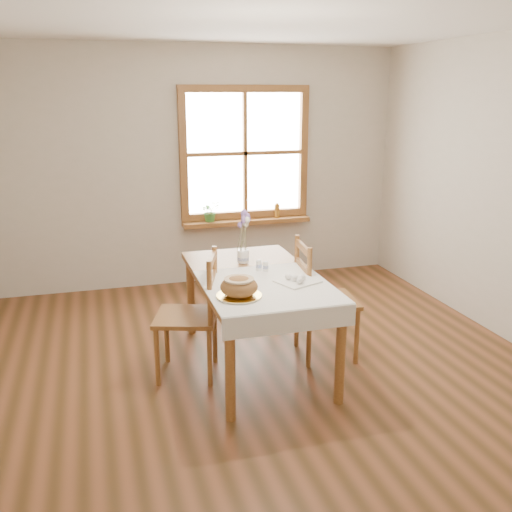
{
  "coord_description": "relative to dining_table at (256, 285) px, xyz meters",
  "views": [
    {
      "loc": [
        -1.16,
        -3.71,
        2.1
      ],
      "look_at": [
        0.0,
        0.3,
        0.9
      ],
      "focal_mm": 40.0,
      "sensor_mm": 36.0,
      "label": 1
    }
  ],
  "objects": [
    {
      "name": "bread_loaf",
      "position": [
        -0.26,
        -0.47,
        0.18
      ],
      "size": [
        0.26,
        0.26,
        0.14
      ],
      "primitive_type": "ellipsoid",
      "color": "#9F7238",
      "rests_on": "bread_plate"
    },
    {
      "name": "pepper_shaker",
      "position": [
        0.04,
        0.07,
        0.14
      ],
      "size": [
        0.06,
        0.06,
        0.09
      ],
      "primitive_type": "cylinder",
      "rotation": [
        0.0,
        0.0,
        -0.27
      ],
      "color": "white",
      "rests_on": "table_linen"
    },
    {
      "name": "egg_napkin",
      "position": [
        0.24,
        -0.29,
        0.1
      ],
      "size": [
        0.35,
        0.33,
        0.01
      ],
      "primitive_type": "cube",
      "rotation": [
        0.0,
        0.0,
        0.38
      ],
      "color": "white",
      "rests_on": "table_linen"
    },
    {
      "name": "dining_table",
      "position": [
        0.0,
        0.0,
        0.0
      ],
      "size": [
        0.9,
        1.6,
        0.75
      ],
      "color": "olive",
      "rests_on": "ground"
    },
    {
      "name": "potted_plant",
      "position": [
        0.08,
        2.1,
        0.14
      ],
      "size": [
        0.27,
        0.28,
        0.18
      ],
      "primitive_type": "imported",
      "rotation": [
        0.0,
        0.0,
        0.3
      ],
      "color": "#3C7B31",
      "rests_on": "window_sill"
    },
    {
      "name": "amber_bottle",
      "position": [
        0.86,
        2.1,
        0.13
      ],
      "size": [
        0.08,
        0.08,
        0.17
      ],
      "primitive_type": "cylinder",
      "rotation": [
        0.0,
        0.0,
        0.37
      ],
      "color": "#9D641D",
      "rests_on": "window_sill"
    },
    {
      "name": "table_linen",
      "position": [
        0.0,
        -0.3,
        0.09
      ],
      "size": [
        0.91,
        0.99,
        0.01
      ],
      "primitive_type": "cube",
      "color": "white",
      "rests_on": "dining_table"
    },
    {
      "name": "chair_left",
      "position": [
        -0.55,
        -0.01,
        -0.18
      ],
      "size": [
        0.59,
        0.58,
        0.97
      ],
      "primitive_type": null,
      "rotation": [
        0.0,
        0.0,
        -1.88
      ],
      "color": "olive",
      "rests_on": "ground"
    },
    {
      "name": "room_walls",
      "position": [
        0.0,
        -0.3,
        1.04
      ],
      "size": [
        4.6,
        5.1,
        2.65
      ],
      "color": "beige",
      "rests_on": "ground"
    },
    {
      "name": "ground",
      "position": [
        0.0,
        -0.3,
        -0.66
      ],
      "size": [
        5.0,
        5.0,
        0.0
      ],
      "primitive_type": "plane",
      "color": "brown",
      "rests_on": "ground"
    },
    {
      "name": "lavender_bouquet",
      "position": [
        -0.02,
        0.32,
        0.35
      ],
      "size": [
        0.17,
        0.17,
        0.31
      ],
      "primitive_type": null,
      "color": "#7D5DA6",
      "rests_on": "flower_vase"
    },
    {
      "name": "bread_plate",
      "position": [
        -0.26,
        -0.47,
        0.1
      ],
      "size": [
        0.31,
        0.31,
        0.02
      ],
      "primitive_type": "cylinder",
      "rotation": [
        0.0,
        0.0,
        0.03
      ],
      "color": "white",
      "rests_on": "table_linen"
    },
    {
      "name": "flower_vase",
      "position": [
        -0.02,
        0.32,
        0.14
      ],
      "size": [
        0.12,
        0.12,
        0.1
      ],
      "primitive_type": "cylinder",
      "rotation": [
        0.0,
        0.0,
        -0.32
      ],
      "color": "white",
      "rests_on": "dining_table"
    },
    {
      "name": "window_sill",
      "position": [
        0.5,
        2.1,
        0.03
      ],
      "size": [
        1.46,
        0.2,
        0.05
      ],
      "color": "olive",
      "rests_on": "ground"
    },
    {
      "name": "salt_shaker",
      "position": [
        0.09,
        0.04,
        0.14
      ],
      "size": [
        0.05,
        0.05,
        0.08
      ],
      "primitive_type": "cylinder",
      "rotation": [
        0.0,
        0.0,
        0.07
      ],
      "color": "white",
      "rests_on": "table_linen"
    },
    {
      "name": "eggs",
      "position": [
        0.24,
        -0.29,
        0.13
      ],
      "size": [
        0.28,
        0.26,
        0.05
      ],
      "primitive_type": null,
      "rotation": [
        0.0,
        0.0,
        0.38
      ],
      "color": "white",
      "rests_on": "egg_napkin"
    },
    {
      "name": "chair_right",
      "position": [
        0.6,
        -0.0,
        -0.17
      ],
      "size": [
        0.53,
        0.51,
        0.98
      ],
      "primitive_type": null,
      "rotation": [
        0.0,
        0.0,
        1.46
      ],
      "color": "olive",
      "rests_on": "ground"
    },
    {
      "name": "window",
      "position": [
        0.5,
        2.17,
        0.79
      ],
      "size": [
        1.46,
        0.08,
        1.46
      ],
      "color": "olive",
      "rests_on": "ground"
    }
  ]
}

